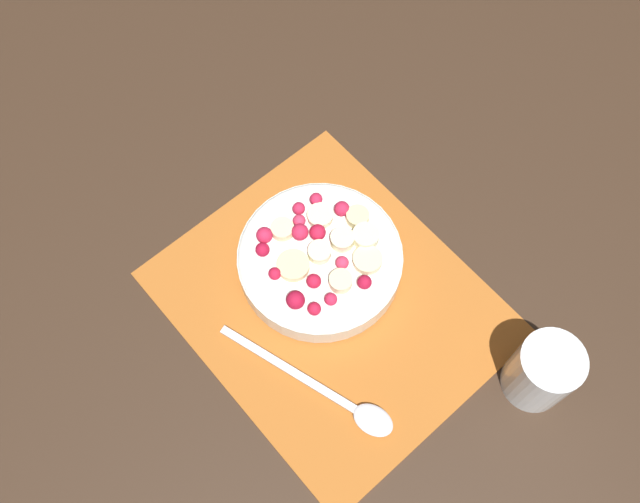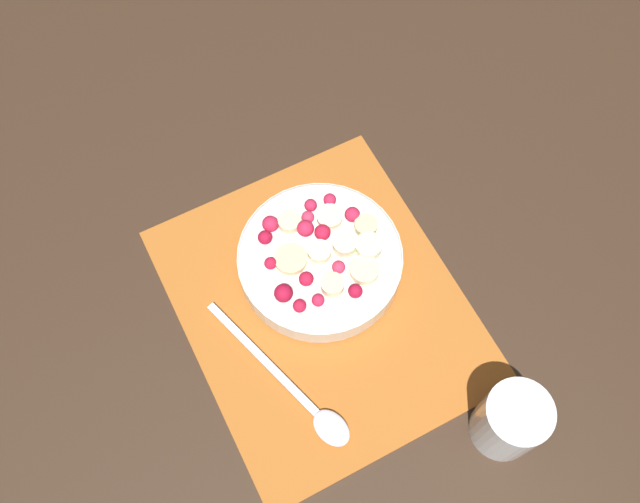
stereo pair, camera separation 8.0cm
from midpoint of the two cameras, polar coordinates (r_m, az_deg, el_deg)
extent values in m
plane|color=#382619|center=(0.83, 2.85, -4.60)|extent=(3.00, 3.00, 0.00)
cube|color=#B26023|center=(0.82, 2.86, -4.53)|extent=(0.36, 0.31, 0.01)
cylinder|color=silver|center=(0.83, 2.77, -1.03)|extent=(0.19, 0.19, 0.03)
torus|color=silver|center=(0.81, 2.80, -0.69)|extent=(0.19, 0.19, 0.01)
cylinder|color=white|center=(0.81, 2.82, -0.56)|extent=(0.17, 0.17, 0.00)
cylinder|color=#F4EAB7|center=(0.82, 3.55, 2.48)|extent=(0.03, 0.03, 0.01)
cylinder|color=#F4EAB7|center=(0.80, 2.80, -0.36)|extent=(0.04, 0.04, 0.01)
cylinder|color=beige|center=(0.80, 0.49, -0.94)|extent=(0.05, 0.05, 0.01)
cylinder|color=#F4EAB7|center=(0.81, 6.73, 0.09)|extent=(0.04, 0.04, 0.01)
cylinder|color=#F4EAB7|center=(0.81, 4.82, 0.23)|extent=(0.04, 0.04, 0.01)
cylinder|color=beige|center=(0.82, 0.32, 2.08)|extent=(0.04, 0.04, 0.01)
cylinder|color=beige|center=(0.79, 3.76, -2.76)|extent=(0.03, 0.03, 0.01)
cylinder|color=beige|center=(0.82, 6.48, 1.76)|extent=(0.03, 0.03, 0.01)
cylinder|color=beige|center=(0.80, 6.61, -2.08)|extent=(0.04, 0.04, 0.01)
sphere|color=red|center=(0.79, 1.79, -2.53)|extent=(0.02, 0.02, 0.02)
sphere|color=#B21433|center=(0.81, -1.62, 0.83)|extent=(0.02, 0.02, 0.02)
sphere|color=#D12347|center=(0.78, 2.78, -4.24)|extent=(0.01, 0.01, 0.01)
sphere|color=#D12347|center=(0.81, 1.64, 1.57)|extent=(0.02, 0.02, 0.02)
sphere|color=#DB3356|center=(0.80, 4.38, -1.56)|extent=(0.02, 0.02, 0.02)
sphere|color=#D12347|center=(0.83, 3.54, 3.87)|extent=(0.02, 0.02, 0.02)
sphere|color=red|center=(0.80, -1.12, -1.26)|extent=(0.01, 0.01, 0.01)
sphere|color=red|center=(0.81, 3.02, 1.24)|extent=(0.02, 0.02, 0.02)
sphere|color=red|center=(0.78, 1.30, -4.70)|extent=(0.02, 0.02, 0.02)
sphere|color=#DB3356|center=(0.82, 1.80, 2.47)|extent=(0.01, 0.01, 0.01)
sphere|color=#B21433|center=(0.79, 5.76, -3.49)|extent=(0.02, 0.02, 0.02)
sphere|color=#D12347|center=(0.81, -1.20, 1.93)|extent=(0.02, 0.02, 0.02)
sphere|color=#D12347|center=(0.83, 2.00, 3.44)|extent=(0.02, 0.02, 0.02)
sphere|color=#D12347|center=(0.82, 5.39, 2.68)|extent=(0.02, 0.02, 0.02)
sphere|color=#B21433|center=(0.78, -0.02, -3.68)|extent=(0.02, 0.02, 0.02)
cube|color=silver|center=(0.80, -1.77, -8.86)|extent=(0.17, 0.06, 0.00)
ellipsoid|color=silver|center=(0.78, 3.94, -14.25)|extent=(0.05, 0.04, 0.01)
cylinder|color=white|center=(0.78, 17.92, -13.10)|extent=(0.07, 0.07, 0.09)
camera|label=1|loc=(0.04, -87.12, 6.22)|focal=40.00mm
camera|label=2|loc=(0.04, 92.88, -6.22)|focal=40.00mm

